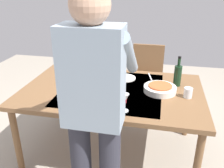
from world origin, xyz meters
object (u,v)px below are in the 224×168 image
Objects in this scene: dining_table at (112,95)px; serving_bowl_pasta at (160,89)px; wine_glass_left at (87,74)px; dinner_plate_near at (125,78)px; chair_near at (147,76)px; person_server at (94,109)px; water_cup_near_right at (188,93)px; wine_bottle at (178,75)px; water_cup_near_left at (105,90)px; wine_glass_right at (125,99)px.

serving_bowl_pasta is (-0.45, -0.03, 0.09)m from dining_table.
wine_glass_left is 0.66× the size of dinner_plate_near.
chair_near is 6.03× the size of wine_glass_left.
water_cup_near_right is (-0.63, -0.77, -0.19)m from person_server.
person_server is at bearing 89.15° from dinner_plate_near.
wine_bottle is at bearing -170.65° from wine_glass_left.
person_server is 0.67m from water_cup_near_left.
chair_near is 10.07× the size of water_cup_near_right.
person_server is 1.01m from water_cup_near_right.
wine_bottle is (-0.54, -1.02, -0.12)m from person_server.
wine_glass_right is at bearing 134.58° from wine_glass_left.
chair_near is (-0.27, -0.93, -0.14)m from dining_table.
chair_near reaches higher than dinner_plate_near.
chair_near is 1.16m from water_cup_near_left.
chair_near is at bearing -64.91° from wine_bottle.
water_cup_near_left is 0.73m from water_cup_near_right.
water_cup_near_left is 1.21× the size of water_cup_near_right.
chair_near is 1.08m from water_cup_near_right.
dinner_plate_near is at bearing -90.85° from person_server.
chair_near is 0.95m from serving_bowl_pasta.
dining_table is 0.86m from person_server.
chair_near reaches higher than wine_glass_right.
wine_bottle is 0.27m from water_cup_near_right.
person_server is 0.45m from wine_glass_right.
dinner_plate_near is at bearing 73.38° from chair_near.
person_server is 15.39× the size of water_cup_near_left.
serving_bowl_pasta is at bearing -14.65° from water_cup_near_right.
chair_near is at bearing -78.75° from serving_bowl_pasta.
wine_bottle is at bearing -130.55° from serving_bowl_pasta.
water_cup_near_left reaches higher than dining_table.
person_server is at bearing 73.23° from wine_glass_right.
wine_glass_right is 0.50× the size of serving_bowl_pasta.
wine_bottle is 0.25m from serving_bowl_pasta.
chair_near is at bearing -106.62° from dinner_plate_near.
serving_bowl_pasta is (-0.26, -0.42, -0.07)m from wine_glass_right.
chair_near is 0.70m from dinner_plate_near.
water_cup_near_left is (0.64, 0.37, -0.06)m from wine_bottle.
water_cup_near_right is (-0.69, 0.04, 0.11)m from dining_table.
wine_glass_right is 0.66× the size of dinner_plate_near.
wine_glass_right is at bearing 99.14° from dinner_plate_near.
dinner_plate_near is at bearing -105.15° from dining_table.
wine_glass_left is at bearing -6.14° from water_cup_near_right.
dinner_plate_near is at bearing -7.72° from wine_bottle.
water_cup_near_right is 0.25m from serving_bowl_pasta.
wine_glass_right is (0.42, 0.60, -0.01)m from wine_bottle.
water_cup_near_right is at bearing 113.69° from chair_near.
person_server is at bearing 61.82° from wine_bottle.
person_server is at bearing 50.62° from water_cup_near_right.
dining_table is at bearing -64.81° from wine_glass_right.
wine_glass_left is (0.27, -0.07, 0.17)m from dining_table.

